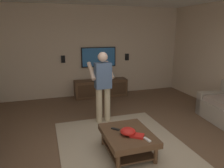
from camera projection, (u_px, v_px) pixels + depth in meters
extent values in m
plane|color=brown|center=(126.00, 148.00, 3.92)|extent=(8.45, 8.45, 0.00)
cube|color=#C6B299|center=(87.00, 52.00, 6.87)|extent=(0.10, 6.64, 2.85)
cube|color=tan|center=(123.00, 147.00, 3.95)|extent=(2.86, 2.28, 0.01)
cube|color=#A89E8E|center=(213.00, 102.00, 5.53)|extent=(0.27, 0.85, 0.58)
cube|color=#513823|center=(128.00, 135.00, 3.68)|extent=(1.00, 0.80, 0.10)
cylinder|color=#513823|center=(135.00, 132.00, 4.21)|extent=(0.07, 0.07, 0.30)
cylinder|color=#513823|center=(103.00, 137.00, 4.02)|extent=(0.07, 0.07, 0.30)
cylinder|color=#513823|center=(156.00, 155.00, 3.43)|extent=(0.07, 0.07, 0.30)
cylinder|color=#513823|center=(118.00, 163.00, 3.24)|extent=(0.07, 0.07, 0.30)
cube|color=#452F1E|center=(127.00, 148.00, 3.74)|extent=(0.88, 0.68, 0.03)
cube|color=#513823|center=(101.00, 88.00, 6.96)|extent=(0.44, 1.70, 0.55)
cube|color=#412C1C|center=(103.00, 90.00, 6.75)|extent=(0.01, 1.56, 0.39)
cube|color=black|center=(99.00, 57.00, 6.94)|extent=(0.05, 1.14, 0.64)
cube|color=#1F5A9F|center=(99.00, 57.00, 6.92)|extent=(0.01, 1.08, 0.58)
cylinder|color=#C6B793|center=(107.00, 105.00, 5.01)|extent=(0.14, 0.14, 0.82)
cylinder|color=#C6B793|center=(99.00, 106.00, 4.95)|extent=(0.14, 0.14, 0.82)
cube|color=slate|center=(103.00, 76.00, 4.81)|extent=(0.23, 0.37, 0.58)
sphere|color=beige|center=(103.00, 57.00, 4.71)|extent=(0.22, 0.22, 0.22)
cylinder|color=beige|center=(109.00, 70.00, 5.02)|extent=(0.48, 0.11, 0.37)
cylinder|color=beige|center=(91.00, 71.00, 4.88)|extent=(0.48, 0.11, 0.37)
cube|color=white|center=(98.00, 73.00, 5.16)|extent=(0.04, 0.05, 0.16)
ellipsoid|color=red|center=(128.00, 131.00, 3.58)|extent=(0.26, 0.26, 0.12)
cube|color=white|center=(147.00, 140.00, 3.40)|extent=(0.16, 0.08, 0.02)
cube|color=black|center=(115.00, 129.00, 3.77)|extent=(0.14, 0.13, 0.02)
cube|color=red|center=(137.00, 136.00, 3.52)|extent=(0.26, 0.27, 0.04)
sphere|color=teal|center=(111.00, 76.00, 6.93)|extent=(0.22, 0.22, 0.22)
cube|color=black|center=(127.00, 57.00, 7.25)|extent=(0.06, 0.12, 0.22)
cube|color=black|center=(63.00, 59.00, 6.63)|extent=(0.06, 0.12, 0.22)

